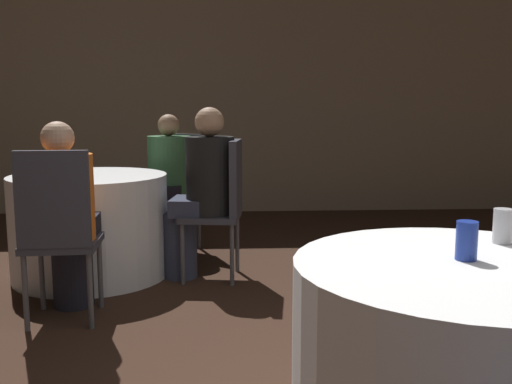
{
  "coord_description": "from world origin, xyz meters",
  "views": [
    {
      "loc": [
        -0.57,
        -1.79,
        1.2
      ],
      "look_at": [
        -0.44,
        0.7,
        0.83
      ],
      "focal_mm": 40.0,
      "sensor_mm": 36.0,
      "label": 1
    }
  ],
  "objects": [
    {
      "name": "wall_back",
      "position": [
        0.0,
        4.81,
        1.4
      ],
      "size": [
        16.0,
        0.06,
        2.8
      ],
      "color": "gray",
      "rests_on": "ground_plane"
    },
    {
      "name": "soda_can_silver",
      "position": [
        0.39,
        0.1,
        0.79
      ],
      "size": [
        0.07,
        0.07,
        0.12
      ],
      "color": "silver",
      "rests_on": "table_near"
    },
    {
      "name": "soda_can_blue",
      "position": [
        0.17,
        -0.1,
        0.79
      ],
      "size": [
        0.07,
        0.07,
        0.12
      ],
      "color": "#1E38A5",
      "rests_on": "table_near"
    },
    {
      "name": "person_orange_shirt",
      "position": [
        -1.5,
        1.47,
        0.58
      ],
      "size": [
        0.37,
        0.52,
        1.13
      ],
      "rotation": [
        0.0,
        0.0,
        0.06
      ],
      "color": "black",
      "rests_on": "ground_plane"
    },
    {
      "name": "chair_far_south",
      "position": [
        -1.49,
        1.3,
        0.58
      ],
      "size": [
        0.42,
        0.43,
        0.98
      ],
      "rotation": [
        0.0,
        0.0,
        0.06
      ],
      "color": "#383842",
      "rests_on": "ground_plane"
    },
    {
      "name": "chair_far_east",
      "position": [
        -0.58,
        2.15,
        0.58
      ],
      "size": [
        0.45,
        0.45,
        0.98
      ],
      "rotation": [
        0.0,
        0.0,
        1.44
      ],
      "color": "#383842",
      "rests_on": "ground_plane"
    },
    {
      "name": "person_black_shirt",
      "position": [
        -0.75,
        2.17,
        0.61
      ],
      "size": [
        0.51,
        0.36,
        1.2
      ],
      "rotation": [
        0.0,
        0.0,
        1.44
      ],
      "color": "#33384C",
      "rests_on": "ground_plane"
    },
    {
      "name": "table_near",
      "position": [
        0.16,
        -0.14,
        0.36
      ],
      "size": [
        1.05,
        1.05,
        0.73
      ],
      "color": "white",
      "rests_on": "ground_plane"
    },
    {
      "name": "chair_far_northeast",
      "position": [
        -0.98,
        3.06,
        0.58
      ],
      "size": [
        0.56,
        0.56,
        0.98
      ],
      "rotation": [
        0.0,
        0.0,
        -3.76
      ],
      "color": "#383842",
      "rests_on": "ground_plane"
    },
    {
      "name": "cup_far",
      "position": [
        -1.69,
        2.54,
        0.78
      ],
      "size": [
        0.08,
        0.08,
        0.1
      ],
      "color": "silver",
      "rests_on": "table_far"
    },
    {
      "name": "table_far",
      "position": [
        -1.54,
        2.27,
        0.36
      ],
      "size": [
        1.1,
        1.1,
        0.73
      ],
      "color": "white",
      "rests_on": "ground_plane"
    },
    {
      "name": "bottle_far",
      "position": [
        -1.77,
        2.36,
        0.83
      ],
      "size": [
        0.09,
        0.09,
        0.21
      ],
      "color": "white",
      "rests_on": "table_far"
    },
    {
      "name": "person_green_jacket",
      "position": [
        -1.08,
        2.92,
        0.59
      ],
      "size": [
        0.47,
        0.5,
        1.15
      ],
      "rotation": [
        0.0,
        0.0,
        -3.76
      ],
      "color": "black",
      "rests_on": "ground_plane"
    }
  ]
}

